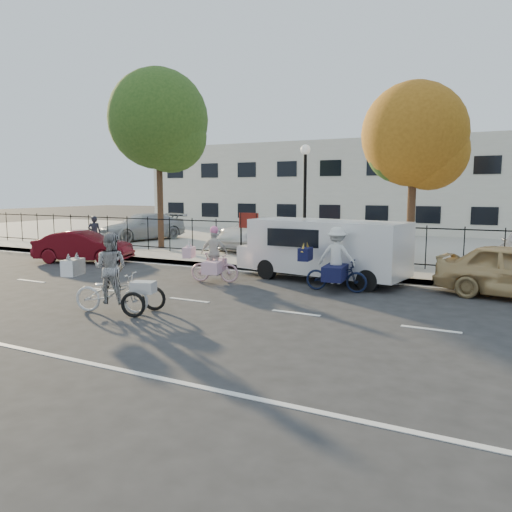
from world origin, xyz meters
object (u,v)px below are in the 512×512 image
Objects in this scene: lot_car_a at (142,227)px; bull_bike at (336,266)px; white_van at (324,248)px; lamppost at (305,183)px; zebra_trike at (111,282)px; unicorn_bike at (214,261)px; pedestrian at (95,233)px; lot_car_c at (362,241)px; red_sedan at (83,247)px; lot_car_b at (259,233)px.

bull_bike is at bearing -12.93° from lot_car_a.
lot_car_a is at bearing 161.89° from white_van.
zebra_trike is at bearing -98.79° from lamppost.
lot_car_a is (-10.93, 3.87, -2.26)m from lamppost.
unicorn_bike is (0.05, 4.39, -0.08)m from zebra_trike.
pedestrian is at bearing -58.42° from lot_car_a.
white_van reaches higher than lot_car_c.
bull_bike is 0.53× the size of red_sedan.
pedestrian reaches higher than lot_car_a.
white_van is at bearing 132.53° from pedestrian.
bull_bike is (3.85, 4.76, 0.00)m from zebra_trike.
zebra_trike is 1.42× the size of pedestrian.
lamppost is 9.12m from zebra_trike.
lot_car_a is at bearing -114.57° from pedestrian.
lot_car_c is at bearing 101.17° from white_van.
lamppost reaches higher than bull_bike.
zebra_trike is 1.11× the size of bull_bike.
lot_car_b reaches higher than red_sedan.
pedestrian is at bearing -142.75° from lot_car_b.
lamppost is 2.19× the size of bull_bike.
bull_bike is at bearing -45.71° from lot_car_b.
lamppost is at bearing -89.48° from red_sedan.
pedestrian is 7.42m from lot_car_b.
red_sedan is at bearing -168.43° from white_van.
lot_car_b is at bearing 0.55° from unicorn_bike.
white_van reaches higher than pedestrian.
red_sedan is at bearing -50.78° from lot_car_a.
white_van is (2.97, 1.78, 0.40)m from unicorn_bike.
white_van is (-0.84, 1.41, 0.32)m from bull_bike.
pedestrian is (-8.39, 7.89, 0.19)m from zebra_trike.
bull_bike reaches higher than unicorn_bike.
lot_car_b is (-2.21, 7.54, 0.23)m from unicorn_bike.
lot_car_b is (-2.16, 11.92, 0.15)m from zebra_trike.
pedestrian is at bearing -158.55° from lot_car_c.
bull_bike reaches higher than lot_car_b.
white_van is at bearing -106.96° from red_sedan.
bull_bike is at bearing -100.25° from unicorn_bike.
pedestrian is (-1.58, 2.19, 0.30)m from red_sedan.
lot_car_c is (1.45, 2.75, -2.33)m from lamppost.
lot_car_a is at bearing 178.58° from lot_car_c.
unicorn_bike is at bearing 90.33° from bull_bike.
lot_car_a is at bearing 2.29° from red_sedan.
zebra_trike is at bearing -107.19° from white_van.
lot_car_c reaches higher than red_sedan.
zebra_trike is 8.88m from red_sedan.
zebra_trike is (-1.35, -8.70, -2.39)m from lamppost.
lot_car_c is (-1.06, 6.69, 0.05)m from bull_bike.
white_van is 14.14m from lot_car_a.
pedestrian is 11.74m from lot_car_c.
lot_car_b is at bearing 34.79° from bull_bike.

